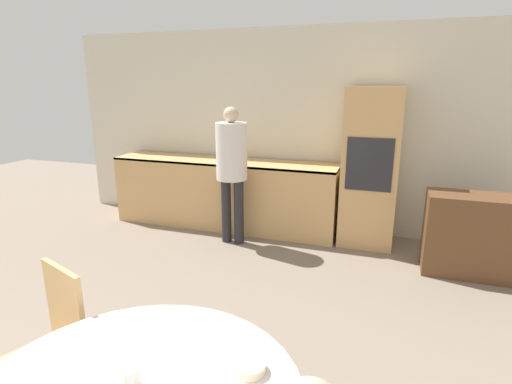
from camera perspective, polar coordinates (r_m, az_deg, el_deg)
wall_back at (r=5.29m, az=8.10°, el=8.50°), size 6.99×0.05×2.60m
kitchen_counter at (r=5.45m, az=-4.54°, el=-0.06°), size 3.06×0.60×0.92m
oven_unit at (r=4.93m, az=16.00°, el=3.33°), size 0.63×0.59×1.88m
sideboard at (r=4.64m, az=29.48°, el=-5.52°), size 1.07×0.45×0.84m
chair_far_left at (r=2.59m, az=-27.06°, el=-18.64°), size 0.51×0.51×0.95m
person_standing at (r=4.73m, az=-3.49°, el=4.41°), size 0.37×0.37×1.65m
cup at (r=1.77m, az=-17.33°, el=-23.96°), size 0.07×0.07×0.09m
bowl_centre at (r=1.78m, az=-0.91°, el=-23.77°), size 0.13×0.13×0.04m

